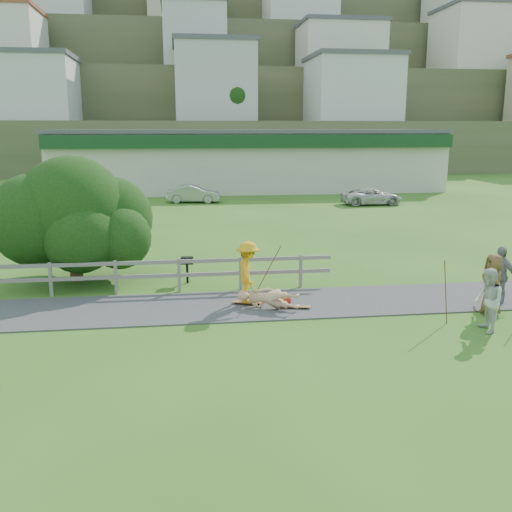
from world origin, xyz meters
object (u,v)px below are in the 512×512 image
object	(u,v)px
car_silver	(193,194)
tree	(74,233)
spectator_a	(488,301)
spectator_b	(500,275)
skater_rider	(248,276)
car_white	(371,196)
bbq	(187,270)
skater_fallen	(268,299)
spectator_c	(492,284)

from	to	relation	value
car_silver	tree	bearing A→B (deg)	174.94
spectator_a	spectator_b	xyz separation A→B (m)	(1.68, 2.33, 0.03)
skater_rider	car_silver	world-z (taller)	skater_rider
car_white	tree	bearing A→B (deg)	134.46
car_white	bbq	distance (m)	23.04
bbq	car_silver	bearing A→B (deg)	92.50
spectator_b	tree	distance (m)	13.86
skater_fallen	bbq	size ratio (longest dim) A/B	2.03
spectator_c	car_white	bearing A→B (deg)	174.59
skater_fallen	car_silver	world-z (taller)	car_silver
tree	car_silver	bearing A→B (deg)	77.55
skater_fallen	car_silver	xyz separation A→B (m)	(-1.48, 25.07, 0.29)
car_white	bbq	size ratio (longest dim) A/B	4.64
car_white	skater_rider	bearing A→B (deg)	150.00
skater_rider	spectator_a	distance (m)	6.62
spectator_a	spectator_c	world-z (taller)	spectator_c
skater_fallen	car_silver	distance (m)	25.11
car_silver	bbq	distance (m)	21.82
spectator_a	spectator_c	bearing A→B (deg)	153.40
spectator_a	car_silver	size ratio (longest dim) A/B	0.45
spectator_a	spectator_c	size ratio (longest dim) A/B	0.96
spectator_c	car_white	world-z (taller)	spectator_c
car_silver	tree	xyz separation A→B (m)	(-4.62, -20.93, 1.07)
spectator_a	tree	xyz separation A→B (m)	(-11.44, 6.74, 0.84)
skater_rider	spectator_b	world-z (taller)	skater_rider
car_white	spectator_c	bearing A→B (deg)	166.44
skater_rider	spectator_c	bearing A→B (deg)	-101.90
spectator_a	spectator_c	distance (m)	1.61
car_silver	car_white	size ratio (longest dim) A/B	0.90
spectator_a	spectator_b	bearing A→B (deg)	150.69
spectator_b	car_silver	xyz separation A→B (m)	(-8.49, 25.35, -0.26)
spectator_a	car_white	xyz separation A→B (m)	(5.39, 24.89, -0.26)
spectator_a	spectator_b	size ratio (longest dim) A/B	0.96
spectator_a	bbq	xyz separation A→B (m)	(-7.62, 5.87, -0.39)
tree	bbq	bearing A→B (deg)	-12.88
skater_rider	skater_fallen	distance (m)	0.92
spectator_c	tree	distance (m)	13.47
spectator_a	skater_fallen	bearing A→B (deg)	-109.69
skater_rider	bbq	world-z (taller)	skater_rider
spectator_a	car_silver	xyz separation A→B (m)	(-6.82, 27.68, -0.22)
skater_rider	tree	bearing A→B (deg)	59.37
skater_rider	skater_fallen	size ratio (longest dim) A/B	1.01
car_silver	tree	distance (m)	21.46
spectator_b	car_white	world-z (taller)	spectator_b
spectator_b	tree	size ratio (longest dim) A/B	0.29
skater_rider	spectator_b	size ratio (longest dim) A/B	1.05
spectator_b	tree	bearing A→B (deg)	-131.16
skater_rider	car_white	xyz separation A→B (m)	(11.25, 21.80, -0.34)
skater_rider	car_silver	size ratio (longest dim) A/B	0.49
spectator_b	bbq	size ratio (longest dim) A/B	1.94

